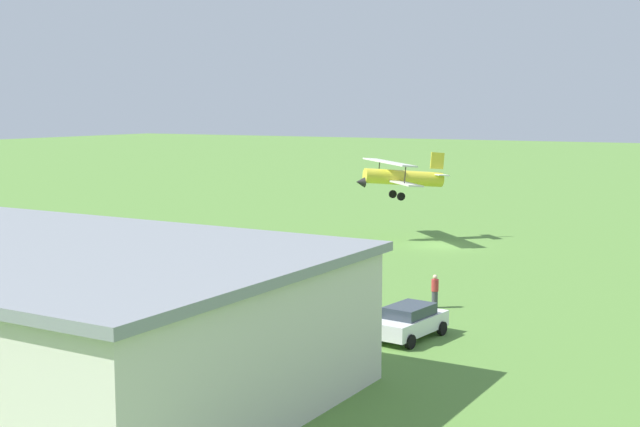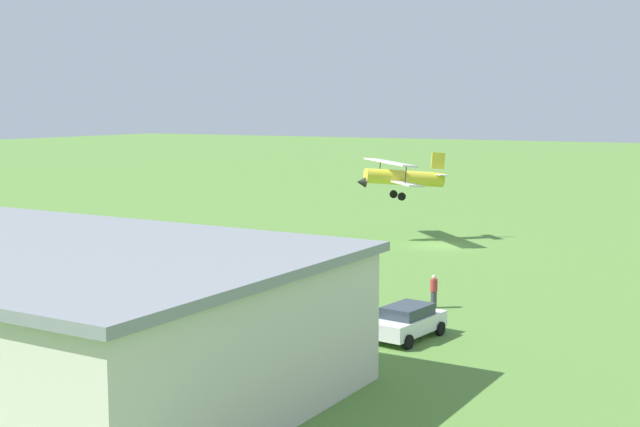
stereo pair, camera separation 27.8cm
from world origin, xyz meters
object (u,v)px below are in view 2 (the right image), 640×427
person_near_hangar_door (369,300)px  person_walking_on_apron (434,291)px  biplane (401,176)px  car_white (407,321)px  person_by_parked_cars (104,270)px  person_at_fence_line (135,265)px  person_crossing_taxiway (114,263)px

person_near_hangar_door → person_walking_on_apron: bearing=-122.0°
biplane → person_near_hangar_door: size_ratio=4.63×
biplane → car_white: bearing=114.9°
person_by_parked_cars → person_near_hangar_door: person_near_hangar_door is taller
person_at_fence_line → biplane: bearing=-109.6°
biplane → person_near_hangar_door: 25.72m
car_white → person_at_fence_line: size_ratio=2.68×
car_white → person_at_fence_line: 20.68m
car_white → person_walking_on_apron: (1.24, -6.20, 0.07)m
person_by_parked_cars → person_walking_on_apron: 19.85m
car_white → person_near_hangar_door: (3.35, -2.81, 0.05)m
person_at_fence_line → person_crossing_taxiway: size_ratio=1.07×
person_walking_on_apron → person_crossing_taxiway: person_walking_on_apron is taller
biplane → person_walking_on_apron: biplane is taller
biplane → person_by_parked_cars: bearing=70.9°
person_crossing_taxiway → person_walking_on_apron: bearing=-175.8°
biplane → person_crossing_taxiway: 24.32m
person_near_hangar_door → person_walking_on_apron: 4.00m
biplane → person_near_hangar_door: (-8.97, 23.74, -4.17)m
biplane → person_crossing_taxiway: (9.76, 21.86, -4.28)m
biplane → person_near_hangar_door: bearing=110.7°
person_at_fence_line → person_by_parked_cars: bearing=76.5°
car_white → biplane: bearing=-65.1°
person_walking_on_apron → person_crossing_taxiway: (20.86, 1.52, -0.13)m
biplane → person_walking_on_apron: (-11.09, 20.35, -4.14)m
person_by_parked_cars → person_walking_on_apron: bearing=-168.8°
biplane → person_at_fence_line: biplane is taller
person_near_hangar_door → person_crossing_taxiway: (18.74, -1.87, -0.11)m
person_near_hangar_door → person_crossing_taxiway: person_near_hangar_door is taller
person_by_parked_cars → person_crossing_taxiway: 2.72m
person_near_hangar_door → biplane: bearing=-69.3°
person_by_parked_cars → person_near_hangar_door: size_ratio=0.94×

